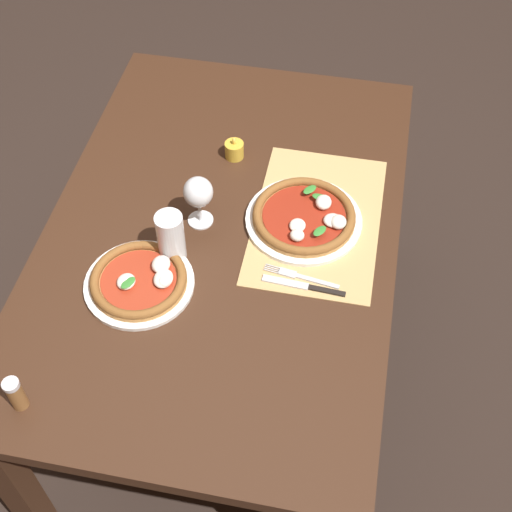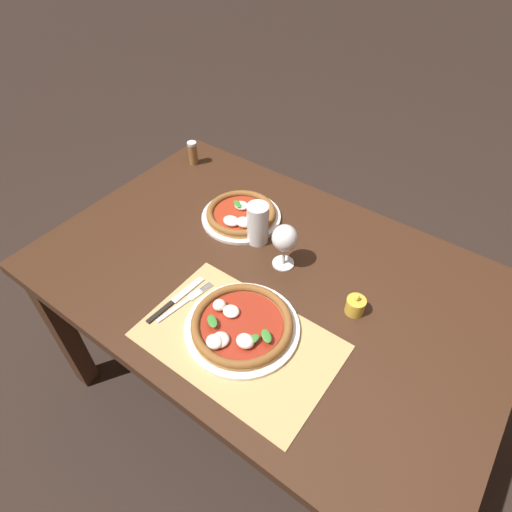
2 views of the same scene
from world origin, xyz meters
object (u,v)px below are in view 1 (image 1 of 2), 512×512
object	(u,v)px
knife	(303,286)
pint_glass	(171,237)
wine_glass	(198,194)
votive_candle	(234,150)
pizza_near	(305,217)
fork	(301,277)
pepper_shaker	(16,394)
pizza_far	(140,281)

from	to	relation	value
knife	pint_glass	bearing A→B (deg)	83.53
wine_glass	votive_candle	distance (m)	0.28
pizza_near	pint_glass	distance (m)	0.37
pint_glass	fork	xyz separation A→B (m)	(-0.01, -0.34, -0.06)
wine_glass	pizza_near	bearing A→B (deg)	-80.40
wine_glass	knife	distance (m)	0.37
fork	knife	world-z (taller)	knife
pizza_near	wine_glass	bearing A→B (deg)	99.60
knife	pepper_shaker	xyz separation A→B (m)	(-0.45, 0.57, 0.04)
pizza_near	pizza_far	bearing A→B (deg)	127.69
pizza_far	votive_candle	world-z (taller)	votive_candle
fork	pepper_shaker	xyz separation A→B (m)	(-0.47, 0.56, 0.04)
pizza_near	knife	xyz separation A→B (m)	(-0.22, -0.03, -0.02)
pint_glass	pizza_far	bearing A→B (deg)	154.16
wine_glass	votive_candle	bearing A→B (deg)	-7.77
fork	pizza_far	bearing A→B (deg)	104.32
wine_glass	pint_glass	bearing A→B (deg)	162.34
pizza_near	fork	size ratio (longest dim) A/B	1.59
pizza_far	fork	world-z (taller)	pizza_far
wine_glass	pepper_shaker	distance (m)	0.67
pizza_near	fork	xyz separation A→B (m)	(-0.19, -0.02, -0.02)
pint_glass	votive_candle	world-z (taller)	pint_glass
wine_glass	pepper_shaker	size ratio (longest dim) A/B	1.60
votive_candle	knife	bearing A→B (deg)	-148.10
pepper_shaker	fork	bearing A→B (deg)	-49.83
wine_glass	pizza_far	bearing A→B (deg)	158.44
fork	pepper_shaker	size ratio (longest dim) A/B	2.06
pint_glass	knife	bearing A→B (deg)	-96.47
pizza_far	pint_glass	xyz separation A→B (m)	(0.11, -0.05, 0.05)
pizza_far	knife	world-z (taller)	pizza_far
pint_glass	votive_candle	size ratio (longest dim) A/B	2.01
pizza_far	votive_candle	xyz separation A→B (m)	(0.51, -0.13, 0.00)
pizza_near	wine_glass	xyz separation A→B (m)	(-0.05, 0.28, 0.08)
pizza_far	votive_candle	bearing A→B (deg)	-14.54
pizza_far	pint_glass	bearing A→B (deg)	-25.84
pizza_near	votive_candle	xyz separation A→B (m)	(0.22, 0.24, 0.00)
pint_glass	fork	bearing A→B (deg)	-91.98
wine_glass	pint_glass	world-z (taller)	wine_glass
pizza_near	pepper_shaker	world-z (taller)	pepper_shaker
votive_candle	wine_glass	bearing A→B (deg)	172.23
fork	votive_candle	distance (m)	0.49
pizza_near	pepper_shaker	bearing A→B (deg)	140.75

